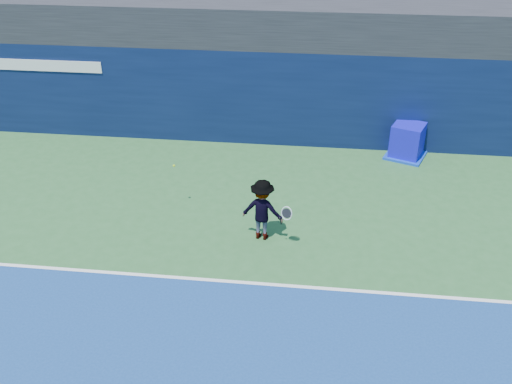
# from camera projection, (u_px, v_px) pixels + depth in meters

# --- Properties ---
(baseline) EXTENTS (24.00, 0.10, 0.01)m
(baseline) POSITION_uv_depth(u_px,v_px,m) (215.00, 280.00, 12.32)
(baseline) COLOR white
(baseline) RESTS_ON ground
(stadium_band) EXTENTS (36.00, 3.00, 1.20)m
(stadium_band) POSITION_uv_depth(u_px,v_px,m) (259.00, 19.00, 17.84)
(stadium_band) COLOR black
(stadium_band) RESTS_ON back_wall_assembly
(back_wall_assembly) EXTENTS (36.00, 1.03, 3.00)m
(back_wall_assembly) POSITION_uv_depth(u_px,v_px,m) (255.00, 94.00, 18.03)
(back_wall_assembly) COLOR #0A1537
(back_wall_assembly) RESTS_ON ground
(equipment_cart) EXTENTS (1.43, 1.43, 1.06)m
(equipment_cart) POSITION_uv_depth(u_px,v_px,m) (407.00, 142.00, 17.33)
(equipment_cart) COLOR #120DC1
(equipment_cart) RESTS_ON ground
(tennis_player) EXTENTS (1.27, 0.75, 1.54)m
(tennis_player) POSITION_uv_depth(u_px,v_px,m) (262.00, 210.00, 13.39)
(tennis_player) COLOR white
(tennis_player) RESTS_ON ground
(tennis_ball) EXTENTS (0.06, 0.06, 0.06)m
(tennis_ball) POSITION_uv_depth(u_px,v_px,m) (174.00, 166.00, 14.49)
(tennis_ball) COLOR #A5D117
(tennis_ball) RESTS_ON ground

